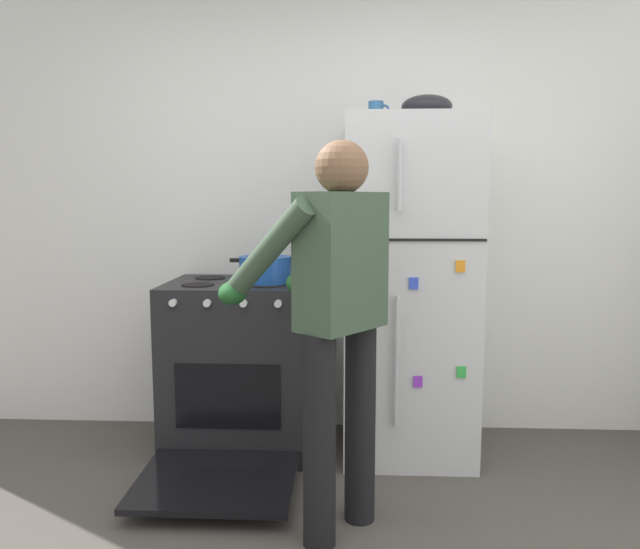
{
  "coord_description": "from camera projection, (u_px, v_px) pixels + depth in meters",
  "views": [
    {
      "loc": [
        0.12,
        -1.66,
        1.37
      ],
      "look_at": [
        -0.02,
        1.32,
        1.0
      ],
      "focal_mm": 33.99,
      "sensor_mm": 36.0,
      "label": 1
    }
  ],
  "objects": [
    {
      "name": "kitchen_wall_back",
      "position": [
        329.0,
        203.0,
        3.59
      ],
      "size": [
        6.0,
        0.1,
        2.7
      ],
      "primitive_type": "cube",
      "color": "white",
      "rests_on": "ground"
    },
    {
      "name": "refrigerator",
      "position": [
        408.0,
        289.0,
        3.25
      ],
      "size": [
        0.68,
        0.72,
        1.79
      ],
      "color": "silver",
      "rests_on": "ground"
    },
    {
      "name": "stove_range",
      "position": [
        238.0,
        367.0,
        3.33
      ],
      "size": [
        0.76,
        1.23,
        0.93
      ],
      "color": "black",
      "rests_on": "ground"
    },
    {
      "name": "person_cook",
      "position": [
        333.0,
        303.0,
        2.43
      ],
      "size": [
        0.71,
        0.72,
        1.6
      ],
      "color": "black",
      "rests_on": "ground"
    },
    {
      "name": "red_pot",
      "position": [
        265.0,
        269.0,
        3.22
      ],
      "size": [
        0.38,
        0.28,
        0.14
      ],
      "color": "#19479E",
      "rests_on": "stove_range"
    },
    {
      "name": "coffee_mug",
      "position": [
        376.0,
        111.0,
        3.19
      ],
      "size": [
        0.11,
        0.08,
        0.1
      ],
      "color": "#2D6093",
      "rests_on": "refrigerator"
    },
    {
      "name": "mixing_bowl",
      "position": [
        427.0,
        107.0,
        3.13
      ],
      "size": [
        0.26,
        0.26,
        0.12
      ],
      "primitive_type": "ellipsoid",
      "color": "black",
      "rests_on": "refrigerator"
    }
  ]
}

